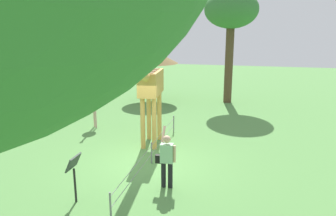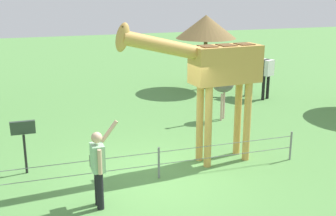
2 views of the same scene
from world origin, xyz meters
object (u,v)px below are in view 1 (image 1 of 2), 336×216
Objects in this scene: giraffe at (149,88)px; shade_hut_far at (152,57)px; zebra at (76,90)px; shade_hut_near at (26,65)px; tree_west at (231,12)px; ostrich at (94,103)px; visitor at (167,158)px; info_sign at (74,169)px.

shade_hut_far is at bearing -164.74° from giraffe.
shade_hut_near is at bearing -55.43° from zebra.
giraffe is 8.16m from shade_hut_far.
giraffe is at bearing -16.26° from tree_west.
shade_hut_near reaches higher than ostrich.
info_sign is (1.37, -2.16, 0.05)m from visitor.
shade_hut_far is at bearing 132.92° from shade_hut_near.
ostrich is (2.52, 2.32, 0.01)m from zebra.
ostrich is at bearing -40.08° from tree_west.
shade_hut_near is 0.98× the size of shade_hut_far.
shade_hut_far is (-10.97, -3.56, 1.84)m from visitor.
shade_hut_near is 2.36× the size of info_sign.
shade_hut_near is at bearing -111.51° from giraffe.
shade_hut_far is (-4.93, 5.30, 0.12)m from shade_hut_near.
visitor is at bearing 43.36° from ostrich.
shade_hut_near reaches higher than zebra.
zebra is (-4.28, -5.50, -1.16)m from giraffe.
tree_west reaches higher than shade_hut_far.
ostrich is at bearing 74.56° from shade_hut_near.
shade_hut_far is at bearing -162.03° from visitor.
giraffe reaches higher than ostrich.
zebra is 2.78m from shade_hut_near.
zebra is 3.43m from ostrich.
visitor is at bearing 43.11° from zebra.
info_sign is at bearing -57.55° from visitor.
info_sign is at bearing 21.32° from ostrich.
giraffe is at bearing 61.06° from ostrich.
visitor is 10.86m from shade_hut_near.
giraffe is 2.77× the size of info_sign.
shade_hut_far is at bearing -82.66° from tree_west.
info_sign is at bearing 42.14° from shade_hut_near.
visitor reaches higher than zebra.
zebra is at bearing -136.89° from visitor.
zebra is at bearing -151.49° from info_sign.
shade_hut_far is 2.40× the size of info_sign.
ostrich reaches higher than visitor.
ostrich is at bearing -118.94° from giraffe.
tree_west reaches higher than giraffe.
tree_west is (-5.52, 9.91, 2.74)m from shade_hut_near.
giraffe is 3.69m from visitor.
tree_west is (-6.70, 5.64, 4.19)m from ostrich.
shade_hut_near is at bearing -124.27° from visitor.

